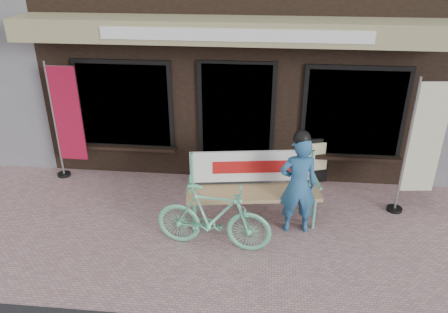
# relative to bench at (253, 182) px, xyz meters

# --- Properties ---
(ground) EXTENTS (70.00, 70.00, 0.00)m
(ground) POSITION_rel_bench_xyz_m (-0.36, -0.67, -0.65)
(ground) COLOR #AD8486
(ground) RESTS_ON ground
(bench) EXTENTS (2.09, 0.81, 1.10)m
(bench) POSITION_rel_bench_xyz_m (0.00, 0.00, 0.00)
(bench) COLOR #62C097
(bench) RESTS_ON ground
(person) EXTENTS (0.60, 0.43, 1.64)m
(person) POSITION_rel_bench_xyz_m (0.67, -0.26, 0.16)
(person) COLOR #285B8A
(person) RESTS_ON ground
(bicycle) EXTENTS (1.70, 0.64, 1.00)m
(bicycle) POSITION_rel_bench_xyz_m (-0.52, -0.79, -0.15)
(bicycle) COLOR #62C097
(bicycle) RESTS_ON ground
(nobori_red) EXTENTS (0.64, 0.24, 2.18)m
(nobori_red) POSITION_rel_bench_xyz_m (-3.37, 1.05, 0.48)
(nobori_red) COLOR gray
(nobori_red) RESTS_ON ground
(nobori_cream) EXTENTS (0.66, 0.27, 2.25)m
(nobori_cream) POSITION_rel_bench_xyz_m (2.55, 0.47, 0.51)
(nobori_cream) COLOR gray
(nobori_cream) RESTS_ON ground
(menu_stand) EXTENTS (0.44, 0.22, 0.87)m
(menu_stand) POSITION_rel_bench_xyz_m (1.10, 1.28, -0.20)
(menu_stand) COLOR black
(menu_stand) RESTS_ON ground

